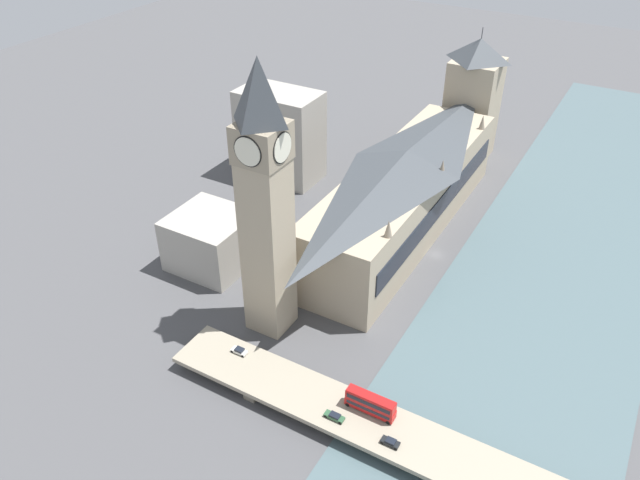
% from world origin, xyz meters
% --- Properties ---
extents(ground_plane, '(600.00, 600.00, 0.00)m').
position_xyz_m(ground_plane, '(0.00, 0.00, 0.00)').
color(ground_plane, '#4C4C4F').
extents(river_water, '(57.70, 360.00, 0.30)m').
position_xyz_m(river_water, '(-34.85, 0.00, 0.15)').
color(river_water, '#4C6066').
rests_on(river_water, ground_plane).
extents(parliament_hall, '(25.66, 102.90, 29.21)m').
position_xyz_m(parliament_hall, '(15.60, -8.00, 14.52)').
color(parliament_hall, tan).
rests_on(parliament_hall, ground_plane).
extents(clock_tower, '(11.45, 11.45, 73.76)m').
position_xyz_m(clock_tower, '(27.28, 52.58, 39.55)').
color(clock_tower, tan).
rests_on(clock_tower, ground_plane).
extents(victoria_tower, '(18.10, 18.10, 51.18)m').
position_xyz_m(victoria_tower, '(15.65, -72.50, 23.59)').
color(victoria_tower, tan).
rests_on(victoria_tower, ground_plane).
extents(road_bridge, '(147.41, 13.82, 4.07)m').
position_xyz_m(road_bridge, '(-34.85, 72.62, 3.25)').
color(road_bridge, gray).
rests_on(road_bridge, ground_plane).
extents(double_decker_bus_mid, '(11.76, 2.65, 4.98)m').
position_xyz_m(double_decker_bus_mid, '(-10.89, 70.09, 6.80)').
color(double_decker_bus_mid, red).
rests_on(double_decker_bus_mid, road_bridge).
extents(car_northbound_lead, '(4.14, 1.85, 1.41)m').
position_xyz_m(car_northbound_lead, '(25.47, 69.70, 4.77)').
color(car_northbound_lead, silver).
rests_on(car_northbound_lead, road_bridge).
extents(car_northbound_tail, '(4.05, 1.83, 1.34)m').
position_xyz_m(car_northbound_tail, '(-18.53, 75.88, 4.75)').
color(car_northbound_tail, black).
rests_on(car_northbound_tail, road_bridge).
extents(car_southbound_lead, '(4.65, 1.74, 1.32)m').
position_xyz_m(car_southbound_lead, '(-4.91, 75.81, 4.75)').
color(car_southbound_lead, '#2D5638').
rests_on(car_southbound_lead, road_bridge).
extents(city_block_west, '(22.72, 21.74, 16.77)m').
position_xyz_m(city_block_west, '(58.23, 38.58, 8.38)').
color(city_block_west, '#A39E93').
rests_on(city_block_west, ground_plane).
extents(city_block_center, '(29.91, 17.66, 33.55)m').
position_xyz_m(city_block_center, '(71.01, -19.97, 16.77)').
color(city_block_center, '#A39E93').
rests_on(city_block_center, ground_plane).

